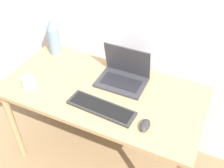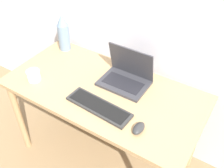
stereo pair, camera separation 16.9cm
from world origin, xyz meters
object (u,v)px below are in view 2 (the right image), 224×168
at_px(laptop, 126,76).
at_px(vase, 63,33).
at_px(mouse, 139,128).
at_px(mug, 34,75).
at_px(keyboard, 99,107).

bearing_deg(laptop, vase, 170.88).
bearing_deg(laptop, mouse, -50.81).
relative_size(mouse, mug, 1.11).
distance_m(keyboard, mouse, 0.30).
xyz_separation_m(mouse, mug, (-0.85, 0.01, 0.02)).
bearing_deg(laptop, mug, -149.67).
bearing_deg(mouse, vase, 154.14).
bearing_deg(keyboard, mug, -178.49).
height_order(mouse, vase, vase).
bearing_deg(vase, mouse, -25.86).
relative_size(laptop, mug, 3.60).
relative_size(keyboard, mug, 4.86).
distance_m(laptop, mug, 0.66).
xyz_separation_m(mouse, vase, (-0.93, 0.45, 0.13)).
distance_m(mouse, mug, 0.85).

